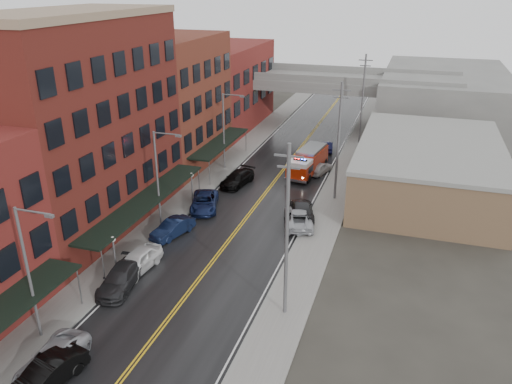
% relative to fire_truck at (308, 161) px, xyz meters
% --- Properties ---
extents(road, '(11.00, 160.00, 0.02)m').
position_rel_fire_truck_xyz_m(road, '(-2.94, -11.42, -1.51)').
color(road, black).
rests_on(road, ground).
extents(sidewalk_left, '(3.00, 160.00, 0.15)m').
position_rel_fire_truck_xyz_m(sidewalk_left, '(-10.24, -11.42, -1.45)').
color(sidewalk_left, slate).
rests_on(sidewalk_left, ground).
extents(sidewalk_right, '(3.00, 160.00, 0.15)m').
position_rel_fire_truck_xyz_m(sidewalk_right, '(4.36, -11.42, -1.45)').
color(sidewalk_right, slate).
rests_on(sidewalk_right, ground).
extents(curb_left, '(0.30, 160.00, 0.15)m').
position_rel_fire_truck_xyz_m(curb_left, '(-8.59, -11.42, -1.45)').
color(curb_left, gray).
rests_on(curb_left, ground).
extents(curb_right, '(0.30, 160.00, 0.15)m').
position_rel_fire_truck_xyz_m(curb_right, '(2.71, -11.42, -1.45)').
color(curb_right, gray).
rests_on(curb_right, ground).
extents(brick_building_b, '(9.00, 20.00, 18.00)m').
position_rel_fire_truck_xyz_m(brick_building_b, '(-16.24, -18.42, 7.48)').
color(brick_building_b, '#5E2018').
rests_on(brick_building_b, ground).
extents(brick_building_c, '(9.00, 15.00, 15.00)m').
position_rel_fire_truck_xyz_m(brick_building_c, '(-16.24, -0.92, 5.98)').
color(brick_building_c, brown).
rests_on(brick_building_c, ground).
extents(brick_building_far, '(9.00, 20.00, 12.00)m').
position_rel_fire_truck_xyz_m(brick_building_far, '(-16.24, 16.58, 4.48)').
color(brick_building_far, maroon).
rests_on(brick_building_far, ground).
extents(tan_building, '(14.00, 22.00, 5.00)m').
position_rel_fire_truck_xyz_m(tan_building, '(13.06, -1.42, 0.98)').
color(tan_building, brown).
rests_on(tan_building, ground).
extents(right_far_block, '(18.00, 30.00, 8.00)m').
position_rel_fire_truck_xyz_m(right_far_block, '(15.06, 28.58, 2.48)').
color(right_far_block, slate).
rests_on(right_far_block, ground).
extents(awning_1, '(2.60, 18.00, 3.09)m').
position_rel_fire_truck_xyz_m(awning_1, '(-10.43, -18.42, 1.47)').
color(awning_1, black).
rests_on(awning_1, ground).
extents(awning_2, '(2.60, 13.00, 3.09)m').
position_rel_fire_truck_xyz_m(awning_2, '(-10.43, -0.92, 1.46)').
color(awning_2, black).
rests_on(awning_2, ground).
extents(globe_lamp_1, '(0.44, 0.44, 3.12)m').
position_rel_fire_truck_xyz_m(globe_lamp_1, '(-9.34, -25.42, 0.79)').
color(globe_lamp_1, '#59595B').
rests_on(globe_lamp_1, ground).
extents(globe_lamp_2, '(0.44, 0.44, 3.12)m').
position_rel_fire_truck_xyz_m(globe_lamp_2, '(-9.34, -11.42, 0.79)').
color(globe_lamp_2, '#59595B').
rests_on(globe_lamp_2, ground).
extents(street_lamp_0, '(2.64, 0.22, 9.00)m').
position_rel_fire_truck_xyz_m(street_lamp_0, '(-9.49, -33.42, 3.66)').
color(street_lamp_0, '#59595B').
rests_on(street_lamp_0, ground).
extents(street_lamp_1, '(2.64, 0.22, 9.00)m').
position_rel_fire_truck_xyz_m(street_lamp_1, '(-9.49, -17.42, 3.66)').
color(street_lamp_1, '#59595B').
rests_on(street_lamp_1, ground).
extents(street_lamp_2, '(2.64, 0.22, 9.00)m').
position_rel_fire_truck_xyz_m(street_lamp_2, '(-9.49, -1.42, 3.66)').
color(street_lamp_2, '#59595B').
rests_on(street_lamp_2, ground).
extents(utility_pole_0, '(1.80, 0.24, 12.00)m').
position_rel_fire_truck_xyz_m(utility_pole_0, '(4.26, -26.42, 4.78)').
color(utility_pole_0, '#59595B').
rests_on(utility_pole_0, ground).
extents(utility_pole_1, '(1.80, 0.24, 12.00)m').
position_rel_fire_truck_xyz_m(utility_pole_1, '(4.26, -6.42, 4.78)').
color(utility_pole_1, '#59595B').
rests_on(utility_pole_1, ground).
extents(utility_pole_2, '(1.80, 0.24, 12.00)m').
position_rel_fire_truck_xyz_m(utility_pole_2, '(4.26, 13.58, 4.78)').
color(utility_pole_2, '#59595B').
rests_on(utility_pole_2, ground).
extents(overpass, '(40.00, 10.00, 7.50)m').
position_rel_fire_truck_xyz_m(overpass, '(-2.94, 20.58, 4.46)').
color(overpass, slate).
rests_on(overpass, ground).
extents(fire_truck, '(3.87, 7.96, 2.81)m').
position_rel_fire_truck_xyz_m(fire_truck, '(0.00, 0.00, 0.00)').
color(fire_truck, '#A51F07').
rests_on(fire_truck, ground).
extents(parked_car_left_1, '(2.63, 4.99, 1.56)m').
position_rel_fire_truck_xyz_m(parked_car_left_1, '(-6.54, -36.72, -0.74)').
color(parked_car_left_1, black).
rests_on(parked_car_left_1, ground).
extents(parked_car_left_2, '(2.58, 5.19, 1.41)m').
position_rel_fire_truck_xyz_m(parked_car_left_2, '(-7.09, -35.62, -0.82)').
color(parked_car_left_2, '#9D9EA4').
rests_on(parked_car_left_2, ground).
extents(parked_car_left_3, '(2.86, 5.47, 1.51)m').
position_rel_fire_truck_xyz_m(parked_car_left_3, '(-7.94, -27.03, -0.77)').
color(parked_car_left_3, '#242527').
rests_on(parked_car_left_3, ground).
extents(parked_car_left_4, '(2.40, 5.02, 1.65)m').
position_rel_fire_truck_xyz_m(parked_car_left_4, '(-7.94, -24.62, -0.70)').
color(parked_car_left_4, white).
rests_on(parked_car_left_4, ground).
extents(parked_car_left_5, '(2.74, 4.71, 1.47)m').
position_rel_fire_truck_xyz_m(parked_car_left_5, '(-7.94, -18.62, -0.79)').
color(parked_car_left_5, '#0E1833').
rests_on(parked_car_left_5, ground).
extents(parked_car_left_6, '(4.00, 5.86, 1.49)m').
position_rel_fire_truck_xyz_m(parked_car_left_6, '(-7.52, -12.62, -0.78)').
color(parked_car_left_6, '#121D45').
rests_on(parked_car_left_6, ground).
extents(parked_car_left_7, '(2.99, 5.44, 1.49)m').
position_rel_fire_truck_xyz_m(parked_car_left_7, '(-6.54, -5.82, -0.78)').
color(parked_car_left_7, black).
rests_on(parked_car_left_7, ground).
extents(parked_car_right_0, '(3.95, 6.05, 1.55)m').
position_rel_fire_truck_xyz_m(parked_car_right_0, '(2.06, -13.22, -0.75)').
color(parked_car_right_0, '#A8AAB0').
rests_on(parked_car_right_0, ground).
extents(parked_car_right_1, '(3.71, 5.93, 1.60)m').
position_rel_fire_truck_xyz_m(parked_car_right_1, '(1.96, -11.62, -0.72)').
color(parked_car_right_1, black).
rests_on(parked_car_right_1, ground).
extents(parked_car_right_2, '(2.63, 4.26, 1.35)m').
position_rel_fire_truck_xyz_m(parked_car_right_2, '(1.37, 0.47, -0.85)').
color(parked_car_right_2, silver).
rests_on(parked_car_right_2, ground).
extents(parked_car_right_3, '(2.10, 4.20, 1.32)m').
position_rel_fire_truck_xyz_m(parked_car_right_3, '(0.66, 8.87, -0.86)').
color(parked_car_right_3, black).
rests_on(parked_car_right_3, ground).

